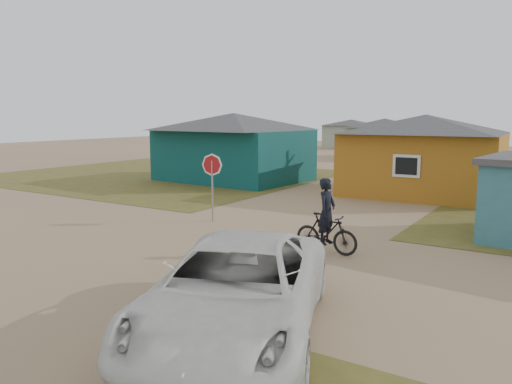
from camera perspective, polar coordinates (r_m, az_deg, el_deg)
ground at (r=14.44m, az=-5.51°, el=-6.72°), size 120.00×120.00×0.00m
grass_nw at (r=33.15m, az=-10.87°, el=1.92°), size 20.00×18.00×0.00m
house_teal at (r=29.89m, az=-2.57°, el=5.29°), size 8.93×7.08×4.00m
house_yellow at (r=25.76m, az=18.67°, el=4.18°), size 7.72×6.76×3.90m
house_pale_west at (r=47.31m, az=14.46°, el=6.04°), size 7.04×6.15×3.60m
house_pale_north at (r=61.31m, az=10.80°, el=6.61°), size 6.28×5.81×3.40m
stop_sign at (r=18.11m, az=-5.04°, el=2.32°), size 0.80×0.22×2.49m
cyclist at (r=14.15m, az=8.05°, el=-3.87°), size 1.89×0.69×2.12m
vehicle at (r=8.79m, az=-2.23°, el=-11.19°), size 4.81×6.65×1.68m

